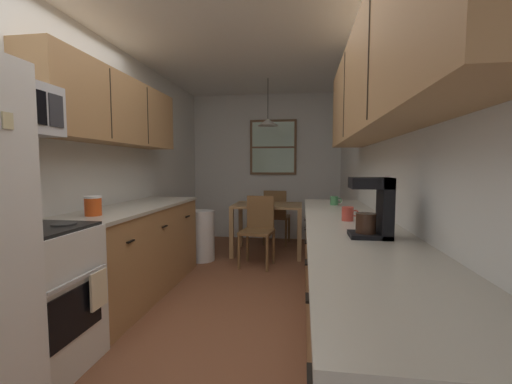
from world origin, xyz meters
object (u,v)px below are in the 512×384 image
at_px(dining_chair_far, 276,215).
at_px(coffee_maker, 376,206).
at_px(stove_range, 29,301).
at_px(trash_bin, 202,236).
at_px(table_serving_bowl, 263,202).
at_px(mug_by_coffeemaker, 334,201).
at_px(dining_chair_near, 258,227).
at_px(mug_spare, 348,214).
at_px(microwave_over_range, 1,106).
at_px(dining_table, 268,212).
at_px(storage_canister, 93,206).

relative_size(dining_chair_far, coffee_maker, 2.70).
xyz_separation_m(stove_range, coffee_maker, (2.06, 0.14, 0.60)).
height_order(stove_range, trash_bin, stove_range).
xyz_separation_m(dining_chair_far, table_serving_bowl, (-0.16, -0.52, 0.27)).
height_order(coffee_maker, table_serving_bowl, coffee_maker).
relative_size(dining_chair_far, table_serving_bowl, 4.29).
xyz_separation_m(coffee_maker, mug_by_coffeemaker, (-0.08, 1.52, -0.13)).
distance_m(dining_chair_near, mug_spare, 2.03).
relative_size(dining_chair_far, mug_by_coffeemaker, 7.71).
bearing_deg(dining_chair_near, microwave_over_range, -115.95).
height_order(dining_table, coffee_maker, coffee_maker).
bearing_deg(table_serving_bowl, dining_table, -35.88).
distance_m(stove_range, microwave_over_range, 1.18).
xyz_separation_m(microwave_over_range, dining_chair_far, (1.33, 3.61, -1.15)).
bearing_deg(dining_table, dining_chair_far, 82.27).
xyz_separation_m(dining_table, table_serving_bowl, (-0.08, 0.06, 0.15)).
relative_size(trash_bin, mug_spare, 5.69).
bearing_deg(table_serving_bowl, stove_range, -108.98).
height_order(stove_range, microwave_over_range, microwave_over_range).
height_order(mug_by_coffeemaker, mug_spare, mug_spare).
height_order(dining_chair_far, coffee_maker, coffee_maker).
bearing_deg(dining_table, dining_chair_near, -96.05).
relative_size(microwave_over_range, coffee_maker, 1.79).
height_order(dining_chair_near, coffee_maker, coffee_maker).
xyz_separation_m(stove_range, dining_chair_far, (1.22, 3.61, 0.03)).
relative_size(dining_table, coffee_maker, 3.00).
distance_m(dining_table, coffee_maker, 3.07).
distance_m(microwave_over_range, dining_chair_near, 2.96).
bearing_deg(mug_spare, coffee_maker, -82.19).
bearing_deg(trash_bin, dining_table, 29.62).
xyz_separation_m(stove_range, microwave_over_range, (-0.11, 0.00, 1.18)).
bearing_deg(mug_by_coffeemaker, mug_spare, -89.65).
bearing_deg(dining_chair_far, trash_bin, -131.24).
bearing_deg(mug_spare, trash_bin, 132.22).
distance_m(trash_bin, mug_spare, 2.58).
xyz_separation_m(storage_canister, mug_by_coffeemaker, (1.98, 1.01, -0.03)).
distance_m(mug_by_coffeemaker, table_serving_bowl, 1.70).
distance_m(storage_canister, mug_by_coffeemaker, 2.22).
height_order(dining_chair_near, table_serving_bowl, dining_chair_near).
height_order(storage_canister, mug_by_coffeemaker, storage_canister).
height_order(trash_bin, coffee_maker, coffee_maker).
relative_size(mug_by_coffeemaker, mug_spare, 0.97).
bearing_deg(mug_spare, stove_range, -160.74).
bearing_deg(dining_chair_far, coffee_maker, -76.46).
relative_size(stove_range, mug_by_coffeemaker, 9.42).
bearing_deg(trash_bin, microwave_over_range, -99.09).
bearing_deg(coffee_maker, dining_chair_far, 103.54).
relative_size(microwave_over_range, trash_bin, 0.86).
relative_size(storage_canister, mug_by_coffeemaker, 1.35).
bearing_deg(mug_spare, dining_chair_near, 116.96).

